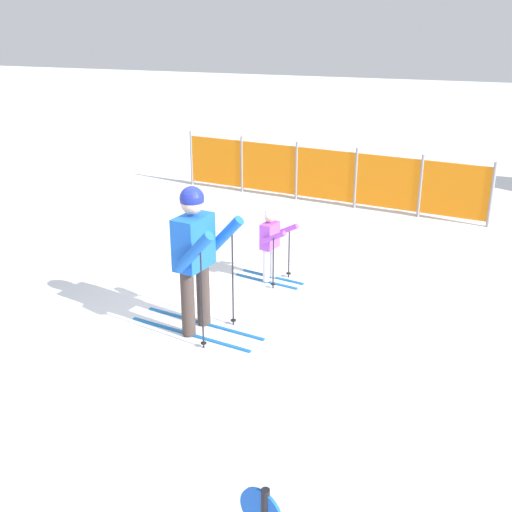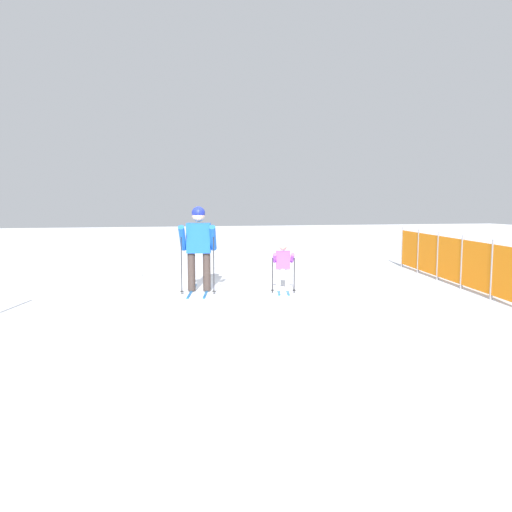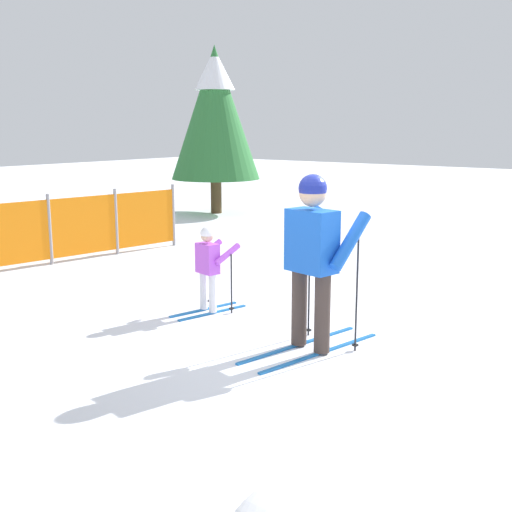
{
  "view_description": "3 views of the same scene",
  "coord_description": "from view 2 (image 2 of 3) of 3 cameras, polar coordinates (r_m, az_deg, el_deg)",
  "views": [
    {
      "loc": [
        2.91,
        -6.43,
        3.71
      ],
      "look_at": [
        0.53,
        0.63,
        0.8
      ],
      "focal_mm": 45.0,
      "sensor_mm": 36.0,
      "label": 1
    },
    {
      "loc": [
        10.53,
        -1.09,
        1.88
      ],
      "look_at": [
        0.16,
        1.18,
        0.75
      ],
      "focal_mm": 35.0,
      "sensor_mm": 36.0,
      "label": 2
    },
    {
      "loc": [
        -5.38,
        -3.42,
        2.28
      ],
      "look_at": [
        0.36,
        0.96,
        0.81
      ],
      "focal_mm": 45.0,
      "sensor_mm": 36.0,
      "label": 3
    }
  ],
  "objects": [
    {
      "name": "snow_mound",
      "position": [
        13.24,
        -15.3,
        -2.31
      ],
      "size": [
        1.37,
        1.16,
        0.55
      ],
      "primitive_type": "ellipsoid",
      "color": "white",
      "rests_on": "ground_plane"
    },
    {
      "name": "ground_plane",
      "position": [
        10.75,
        -6.33,
        -4.05
      ],
      "size": [
        60.0,
        60.0,
        0.0
      ],
      "primitive_type": "plane",
      "color": "white"
    },
    {
      "name": "skier_adult",
      "position": [
        10.6,
        -6.57,
        1.7
      ],
      "size": [
        1.75,
        0.84,
        1.81
      ],
      "rotation": [
        0.0,
        0.0,
        -0.19
      ],
      "color": "#1966B2",
      "rests_on": "ground_plane"
    },
    {
      "name": "safety_fence",
      "position": [
        12.41,
        21.24,
        -0.31
      ],
      "size": [
        6.28,
        1.06,
        1.18
      ],
      "rotation": [
        0.0,
        0.0,
        -0.16
      ],
      "color": "gray",
      "rests_on": "ground_plane"
    },
    {
      "name": "skier_child",
      "position": [
        10.59,
        3.11,
        -0.73
      ],
      "size": [
        1.03,
        0.52,
        1.07
      ],
      "rotation": [
        0.0,
        0.0,
        -0.22
      ],
      "color": "#1966B2",
      "rests_on": "ground_plane"
    }
  ]
}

